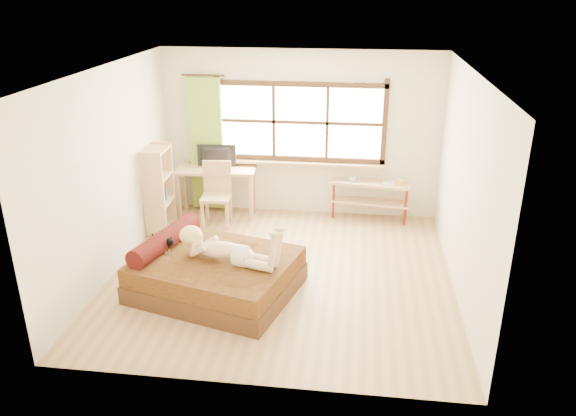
# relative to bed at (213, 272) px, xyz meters

# --- Properties ---
(floor) EXTENTS (4.50, 4.50, 0.00)m
(floor) POSITION_rel_bed_xyz_m (0.80, 0.53, -0.26)
(floor) COLOR #9E754C
(floor) RESTS_ON ground
(ceiling) EXTENTS (4.50, 4.50, 0.00)m
(ceiling) POSITION_rel_bed_xyz_m (0.80, 0.53, 2.44)
(ceiling) COLOR white
(ceiling) RESTS_ON wall_back
(wall_back) EXTENTS (4.50, 0.00, 4.50)m
(wall_back) POSITION_rel_bed_xyz_m (0.80, 2.78, 1.09)
(wall_back) COLOR silver
(wall_back) RESTS_ON floor
(wall_front) EXTENTS (4.50, 0.00, 4.50)m
(wall_front) POSITION_rel_bed_xyz_m (0.80, -1.72, 1.09)
(wall_front) COLOR silver
(wall_front) RESTS_ON floor
(wall_left) EXTENTS (0.00, 4.50, 4.50)m
(wall_left) POSITION_rel_bed_xyz_m (-1.45, 0.53, 1.09)
(wall_left) COLOR silver
(wall_left) RESTS_ON floor
(wall_right) EXTENTS (0.00, 4.50, 4.50)m
(wall_right) POSITION_rel_bed_xyz_m (3.05, 0.53, 1.09)
(wall_right) COLOR silver
(wall_right) RESTS_ON floor
(window) EXTENTS (2.80, 0.16, 1.46)m
(window) POSITION_rel_bed_xyz_m (0.80, 2.75, 1.25)
(window) COLOR #FFEDBF
(window) RESTS_ON wall_back
(curtain) EXTENTS (0.55, 0.10, 2.20)m
(curtain) POSITION_rel_bed_xyz_m (-0.75, 2.66, 0.89)
(curtain) COLOR #598B26
(curtain) RESTS_ON wall_back
(bed) EXTENTS (2.22, 1.96, 0.72)m
(bed) POSITION_rel_bed_xyz_m (0.00, 0.00, 0.00)
(bed) COLOR #362010
(bed) RESTS_ON floor
(woman) EXTENTS (1.37, 0.71, 0.57)m
(woman) POSITION_rel_bed_xyz_m (0.20, -0.06, 0.50)
(woman) COLOR #DFB490
(woman) RESTS_ON bed
(kitten) EXTENTS (0.30, 0.18, 0.23)m
(kitten) POSITION_rel_bed_xyz_m (-0.67, 0.09, 0.33)
(kitten) COLOR black
(kitten) RESTS_ON bed
(desk) EXTENTS (1.34, 0.70, 0.81)m
(desk) POSITION_rel_bed_xyz_m (-0.56, 2.48, 0.45)
(desk) COLOR tan
(desk) RESTS_ON floor
(monitor) EXTENTS (0.64, 0.14, 0.37)m
(monitor) POSITION_rel_bed_xyz_m (-0.56, 2.53, 0.74)
(monitor) COLOR black
(monitor) RESTS_ON desk
(chair) EXTENTS (0.49, 0.49, 1.02)m
(chair) POSITION_rel_bed_xyz_m (-0.47, 2.12, 0.31)
(chair) COLOR tan
(chair) RESTS_ON floor
(pipe_shelf) EXTENTS (1.30, 0.48, 0.72)m
(pipe_shelf) POSITION_rel_bed_xyz_m (1.99, 2.60, 0.21)
(pipe_shelf) COLOR tan
(pipe_shelf) RESTS_ON floor
(cup) EXTENTS (0.12, 0.12, 0.09)m
(cup) POSITION_rel_bed_xyz_m (1.67, 2.60, 0.42)
(cup) COLOR gray
(cup) RESTS_ON pipe_shelf
(book) EXTENTS (0.21, 0.26, 0.02)m
(book) POSITION_rel_bed_xyz_m (2.17, 2.60, 0.39)
(book) COLOR gray
(book) RESTS_ON pipe_shelf
(bookshelf) EXTENTS (0.36, 0.60, 1.34)m
(bookshelf) POSITION_rel_bed_xyz_m (-1.28, 1.73, 0.43)
(bookshelf) COLOR tan
(bookshelf) RESTS_ON floor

